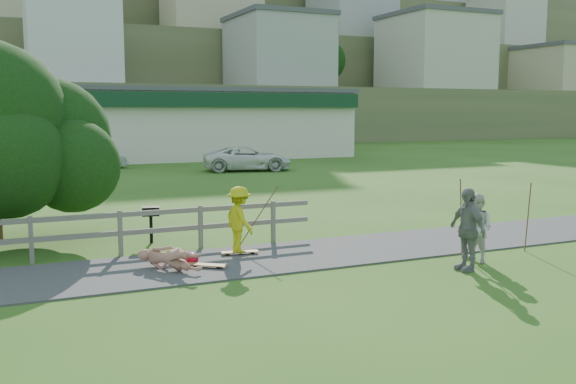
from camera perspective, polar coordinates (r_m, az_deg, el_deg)
name	(u,v)px	position (r m, az deg, el deg)	size (l,w,h in m)	color
ground	(247,279)	(13.48, -3.69, -7.74)	(260.00, 260.00, 0.00)	#305919
path	(224,263)	(14.84, -5.74, -6.27)	(34.00, 3.00, 0.04)	#353537
fence	(1,235)	(15.74, -24.15, -3.49)	(15.05, 0.10, 1.10)	#69635D
strip_mall	(127,123)	(47.91, -14.08, 5.95)	(32.50, 10.75, 5.10)	silver
hillside	(26,36)	(104.18, -22.23, 12.74)	(220.00, 67.00, 47.50)	#536038
skater_rider	(239,223)	(15.42, -4.34, -2.81)	(1.02, 0.59, 1.59)	#BBBD11
skater_fallen	(169,259)	(14.20, -10.52, -5.85)	(1.61, 0.38, 0.59)	#B37463
spectator_a	(477,228)	(15.34, 16.45, -3.13)	(0.77, 0.60, 1.59)	silver
spectator_b	(467,229)	(14.51, 15.63, -3.22)	(1.07, 0.45, 1.82)	gray
car_silver	(95,159)	(40.12, -16.78, 2.84)	(1.29, 3.71, 1.22)	#9C9EA4
car_white	(247,159)	(37.34, -3.63, 2.97)	(2.35, 5.09, 1.42)	white
bbq	(151,225)	(17.32, -12.08, -2.88)	(0.45, 0.34, 0.97)	black
longboard_rider	(240,254)	(15.57, -4.31, -5.50)	(0.90, 0.22, 0.10)	#955D30
longboard_fallen	(206,267)	(14.37, -7.28, -6.62)	(0.92, 0.22, 0.10)	#955D30
helmet	(192,259)	(14.71, -8.55, -5.91)	(0.31, 0.31, 0.31)	#B30A1F
pole_rider	(257,212)	(15.97, -2.81, -1.77)	(0.03, 0.03, 1.96)	brown
pole_spec_left	(461,218)	(15.90, 15.14, -2.21)	(0.03, 0.03, 1.88)	brown
pole_spec_right	(528,217)	(16.96, 20.55, -2.10)	(0.03, 0.03, 1.72)	brown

